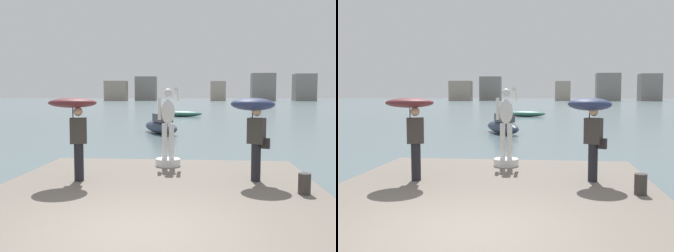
% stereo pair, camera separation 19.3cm
% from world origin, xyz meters
% --- Properties ---
extents(ground_plane, '(400.00, 400.00, 0.00)m').
position_xyz_m(ground_plane, '(0.00, 40.00, 0.00)').
color(ground_plane, slate).
extents(pier, '(7.13, 9.52, 0.40)m').
position_xyz_m(pier, '(0.00, 1.76, 0.20)').
color(pier, '#70665B').
rests_on(pier, ground).
extents(statue_white_figure, '(0.71, 0.92, 2.22)m').
position_xyz_m(statue_white_figure, '(-0.02, 5.44, 1.22)').
color(statue_white_figure, silver).
rests_on(statue_white_figure, pier).
extents(onlooker_left, '(1.35, 1.36, 1.97)m').
position_xyz_m(onlooker_left, '(-2.01, 3.31, 1.97)').
color(onlooker_left, black).
rests_on(onlooker_left, pier).
extents(onlooker_right, '(1.38, 1.38, 1.96)m').
position_xyz_m(onlooker_right, '(2.15, 3.70, 1.96)').
color(onlooker_right, black).
rests_on(onlooker_right, pier).
extents(mooring_bollard, '(0.25, 0.25, 0.43)m').
position_xyz_m(mooring_bollard, '(3.04, 2.50, 0.61)').
color(mooring_bollard, '#38332D').
rests_on(mooring_bollard, pier).
extents(boat_near, '(3.01, 4.12, 1.25)m').
position_xyz_m(boat_near, '(-1.68, 18.57, 0.48)').
color(boat_near, '#2D384C').
rests_on(boat_near, ground).
extents(boat_mid, '(4.43, 1.90, 0.65)m').
position_xyz_m(boat_mid, '(-1.39, 37.46, 0.32)').
color(boat_mid, '#336B5B').
rests_on(boat_mid, ground).
extents(distant_skyline, '(80.74, 11.44, 10.52)m').
position_xyz_m(distant_skyline, '(8.38, 149.98, 4.79)').
color(distant_skyline, gray).
rests_on(distant_skyline, ground).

